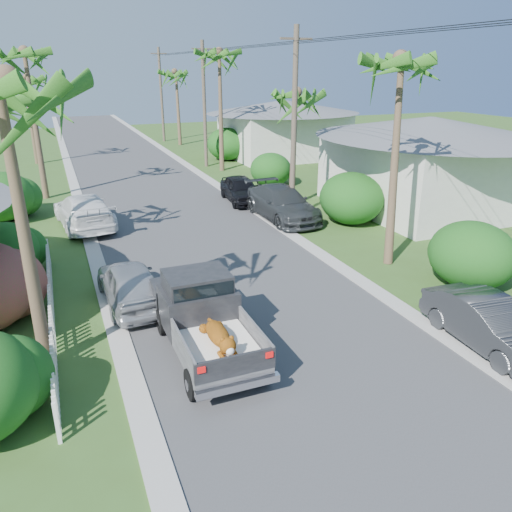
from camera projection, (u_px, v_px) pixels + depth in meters
name	position (u px, v px, depth m)	size (l,w,h in m)	color
ground	(318.00, 379.00, 12.33)	(120.00, 120.00, 0.00)	#365520
road	(140.00, 180.00, 33.96)	(8.00, 100.00, 0.02)	#38383A
curb_left	(74.00, 185.00, 32.44)	(0.60, 100.00, 0.06)	#A5A39E
curb_right	(201.00, 174.00, 35.47)	(0.60, 100.00, 0.06)	#A5A39E
pickup_truck	(201.00, 312.00, 13.47)	(1.98, 5.12, 2.06)	black
parked_car_rn	(489.00, 324.00, 13.51)	(1.44, 4.14, 1.36)	#2B2D30
parked_car_rm	(282.00, 204.00, 24.98)	(2.22, 5.46, 1.58)	#313537
parked_car_rf	(241.00, 189.00, 28.16)	(1.70, 4.22, 1.44)	black
parked_car_ln	(130.00, 284.00, 15.94)	(1.68, 4.19, 1.43)	#B5B7BD
parked_car_lf	(84.00, 211.00, 23.68)	(2.22, 5.45, 1.58)	white
palm_l_b	(1.00, 98.00, 18.13)	(4.40, 4.40, 7.40)	brown
palm_l_c	(24.00, 53.00, 26.44)	(4.40, 4.40, 9.20)	brown
palm_l_d	(24.00, 78.00, 37.17)	(4.40, 4.40, 7.70)	brown
palm_r_a	(405.00, 60.00, 17.10)	(4.40, 4.40, 8.70)	brown
palm_r_b	(295.00, 93.00, 25.52)	(4.40, 4.40, 7.20)	brown
palm_r_c	(219.00, 53.00, 34.13)	(4.40, 4.40, 9.40)	brown
palm_r_d	(176.00, 72.00, 46.84)	(4.40, 4.40, 8.00)	brown
shrub_l_c	(5.00, 250.00, 18.02)	(2.40, 2.64, 2.00)	#1C4714
shrub_l_d	(1.00, 197.00, 24.66)	(3.20, 3.52, 2.40)	#1C4714
shrub_r_a	(472.00, 255.00, 17.19)	(2.80, 3.08, 2.30)	#1C4714
shrub_r_b	(351.00, 198.00, 24.15)	(3.00, 3.30, 2.50)	#1C4714
shrub_r_c	(271.00, 169.00, 31.91)	(2.60, 2.86, 2.10)	#1C4714
shrub_r_d	(227.00, 144.00, 40.65)	(3.20, 3.52, 2.60)	#1C4714
picket_fence	(51.00, 309.00, 14.79)	(0.10, 11.00, 1.00)	white
house_right_near	(426.00, 167.00, 26.50)	(8.00, 9.00, 4.80)	silver
house_right_far	(283.00, 131.00, 42.12)	(9.00, 8.00, 4.60)	silver
utility_pole_b	(294.00, 125.00, 23.91)	(1.60, 0.26, 9.00)	brown
utility_pole_c	(204.00, 104.00, 36.90)	(1.60, 0.26, 9.00)	brown
utility_pole_d	(161.00, 94.00, 49.88)	(1.60, 0.26, 9.00)	brown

